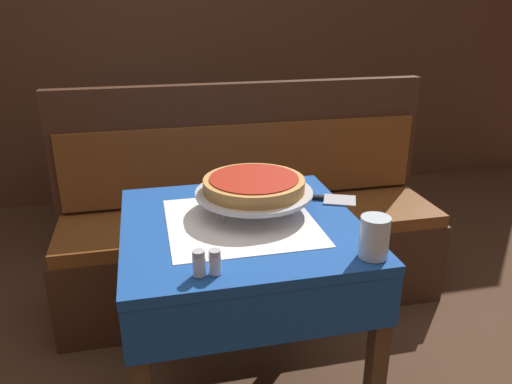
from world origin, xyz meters
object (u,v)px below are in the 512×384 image
Objects in this scene: booth_bench at (252,239)px; dining_table_rear at (142,135)px; deep_dish_pizza at (254,184)px; pizza_server at (322,198)px; pizza_pan_stand at (254,193)px; dining_table_front at (241,254)px; water_glass_near at (374,237)px; pepper_shaker at (215,262)px; salt_shaker at (199,263)px; condiment_caddy at (134,109)px.

dining_table_rear is at bearing 118.18° from booth_bench.
pizza_server is (0.25, 0.05, -0.09)m from deep_dish_pizza.
dining_table_rear is 1.57m from pizza_pan_stand.
water_glass_near is (0.31, -0.30, 0.17)m from dining_table_front.
deep_dish_pizza is 4.96× the size of pepper_shaker.
pizza_server reaches higher than dining_table_rear.
water_glass_near is at bearing -90.82° from pizza_server.
deep_dish_pizza reaches higher than salt_shaker.
booth_bench is 26.74× the size of pepper_shaker.
pizza_server is 3.81× the size of salt_shaker.
pizza_pan_stand reaches higher than pepper_shaker.
booth_bench reaches higher than dining_table_front.
deep_dish_pizza is at bearing 180.00° from pizza_pan_stand.
booth_bench is 0.82m from deep_dish_pizza.
booth_bench is 15.28× the size of water_glass_near.
dining_table_rear is 2.00m from water_glass_near.
dining_table_rear is at bearing 112.37° from pizza_server.
dining_table_rear reaches higher than dining_table_front.
booth_bench reaches higher than deep_dish_pizza.
dining_table_rear is at bearing 100.44° from dining_table_front.
dining_table_front is 11.13× the size of pepper_shaker.
pepper_shaker is (-0.44, -0.42, 0.03)m from pizza_server.
pizza_pan_stand is 0.43m from salt_shaker.
booth_bench is 0.80m from pizza_pan_stand.
booth_bench reaches higher than pepper_shaker.
dining_table_rear is 1.58m from deep_dish_pizza.
pepper_shaker is (-0.13, -0.30, 0.15)m from dining_table_front.
pizza_pan_stand is 5.54× the size of salt_shaker.
deep_dish_pizza reaches higher than pizza_pan_stand.
booth_bench reaches higher than water_glass_near.
water_glass_near is at bearing -83.13° from booth_bench.
water_glass_near is 0.69× the size of condiment_caddy.
salt_shaker is (-0.47, 0.01, -0.02)m from water_glass_near.
deep_dish_pizza is 1.25× the size of pizza_server.
booth_bench reaches higher than salt_shaker.
pizza_pan_stand is at bearing 0.00° from deep_dish_pizza.
dining_table_rear is 10.58× the size of salt_shaker.
booth_bench is at bearing 78.43° from pizza_pan_stand.
pizza_server is (0.31, 0.12, 0.12)m from dining_table_front.
deep_dish_pizza and water_glass_near have the same top height.
pizza_server is at bearing 43.44° from pepper_shaker.
condiment_caddy reaches higher than dining_table_rear.
pizza_server is 3.97× the size of pepper_shaker.
booth_bench reaches higher than dining_table_rear.
pepper_shaker is (0.04, 0.00, -0.00)m from salt_shaker.
condiment_caddy reaches higher than deep_dish_pizza.
salt_shaker is (0.13, -1.89, 0.15)m from dining_table_rear.
dining_table_front is 0.36m from pepper_shaker.
dining_table_rear is at bearing 93.84° from salt_shaker.
pizza_pan_stand is 0.45m from water_glass_near.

